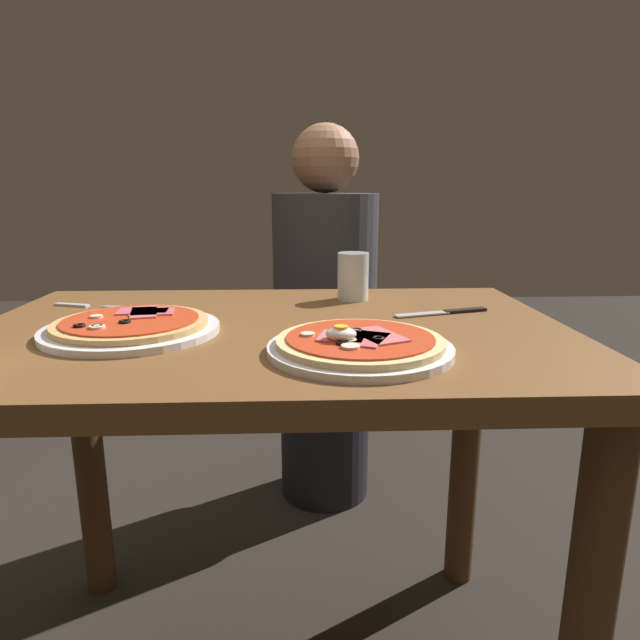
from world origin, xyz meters
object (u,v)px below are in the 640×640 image
dining_table (273,402)px  pizza_across_left (132,326)px  diner_person (325,330)px  fork (84,306)px  knife (448,312)px  water_glass_far (353,280)px  pizza_foreground (360,345)px

dining_table → pizza_across_left: (-0.23, -0.04, 0.16)m
diner_person → dining_table: bearing=79.7°
fork → knife: 0.73m
water_glass_far → knife: size_ratio=0.53×
pizza_across_left → knife: pizza_across_left is taller
pizza_across_left → fork: pizza_across_left is taller
water_glass_far → fork: water_glass_far is taller
knife → pizza_across_left: bearing=-167.7°
diner_person → pizza_foreground: bearing=90.4°
pizza_across_left → fork: (-0.16, 0.21, -0.01)m
dining_table → water_glass_far: water_glass_far is taller
dining_table → pizza_foreground: (0.14, -0.17, 0.16)m
dining_table → water_glass_far: 0.34m
pizza_foreground → diner_person: size_ratio=0.23×
water_glass_far → diner_person: size_ratio=0.09×
pizza_across_left → diner_person: diner_person is taller
fork → diner_person: 0.79m
pizza_foreground → pizza_across_left: pizza_foreground is taller
pizza_across_left → water_glass_far: 0.48m
water_glass_far → dining_table: bearing=-126.7°
fork → diner_person: size_ratio=0.13×
water_glass_far → pizza_foreground: bearing=-94.2°
fork → diner_person: (0.52, 0.56, -0.20)m
pizza_across_left → water_glass_far: water_glass_far is taller
dining_table → diner_person: (0.13, 0.73, -0.06)m
pizza_foreground → pizza_across_left: size_ratio=0.95×
dining_table → fork: size_ratio=6.73×
pizza_across_left → knife: bearing=12.3°
pizza_foreground → pizza_across_left: 0.39m
fork → pizza_across_left: bearing=-53.3°
water_glass_far → pizza_across_left: bearing=-146.3°
pizza_foreground → fork: (-0.53, 0.34, -0.01)m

